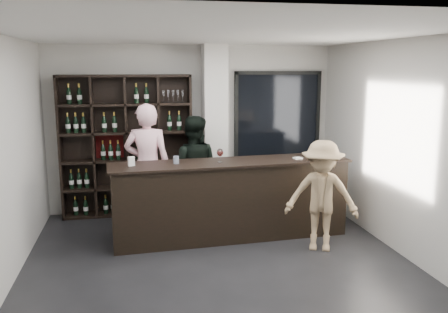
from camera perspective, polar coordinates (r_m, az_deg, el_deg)
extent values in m
cube|color=black|center=(6.19, -0.31, -13.42)|extent=(5.00, 5.50, 0.01)
cube|color=silver|center=(8.21, -1.13, 3.21)|extent=(0.40, 0.40, 2.90)
cube|color=black|center=(8.71, 6.43, 3.25)|extent=(1.60, 0.08, 2.10)
cube|color=black|center=(8.71, 6.43, 3.25)|extent=(1.48, 0.02, 1.98)
cube|color=black|center=(7.07, 0.82, -5.35)|extent=(3.45, 0.65, 1.13)
cube|color=black|center=(6.93, 0.83, -0.72)|extent=(3.53, 0.73, 0.03)
imported|color=#FEBFCB|center=(7.56, -9.19, -1.13)|extent=(0.79, 0.59, 1.98)
imported|color=black|center=(7.74, -3.75, -1.57)|extent=(1.00, 0.87, 1.76)
imported|color=#9B7F5C|center=(6.70, 11.66, -4.66)|extent=(1.15, 0.93, 1.55)
cylinder|color=silver|center=(6.78, -5.77, -0.42)|extent=(0.09, 0.09, 0.11)
cube|color=white|center=(7.21, 8.85, -0.19)|extent=(0.13, 0.13, 0.02)
cube|color=white|center=(6.72, -11.09, -0.57)|extent=(0.10, 0.07, 0.13)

